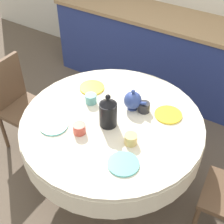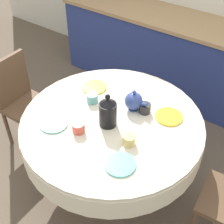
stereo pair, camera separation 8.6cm
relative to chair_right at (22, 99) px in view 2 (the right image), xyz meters
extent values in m
plane|color=brown|center=(1.03, 0.01, -0.51)|extent=(12.00, 12.00, 0.00)
cube|color=navy|center=(1.03, 1.59, -0.07)|extent=(3.20, 0.60, 0.88)
cube|color=#A37F56|center=(1.03, 1.59, 0.40)|extent=(3.24, 0.64, 0.04)
cylinder|color=brown|center=(1.03, 0.01, -0.49)|extent=(0.44, 0.44, 0.04)
cylinder|color=brown|center=(1.03, 0.01, -0.21)|extent=(0.11, 0.11, 0.52)
cylinder|color=silver|center=(1.03, 0.01, 0.15)|extent=(1.38, 1.38, 0.18)
cylinder|color=silver|center=(1.03, 0.01, 0.25)|extent=(1.37, 1.37, 0.03)
cylinder|color=brown|center=(1.79, 0.26, -0.30)|extent=(0.04, 0.04, 0.42)
cube|color=brown|center=(0.08, 0.00, -0.07)|extent=(0.40, 0.40, 0.04)
cube|color=brown|center=(-0.10, 0.00, 0.18)|extent=(0.04, 0.38, 0.46)
cylinder|color=brown|center=(0.25, 0.18, -0.30)|extent=(0.04, 0.04, 0.42)
cylinder|color=brown|center=(0.26, -0.17, -0.30)|extent=(0.04, 0.04, 0.42)
cylinder|color=brown|center=(-0.10, 0.18, -0.30)|extent=(0.04, 0.04, 0.42)
cylinder|color=brown|center=(-0.10, -0.18, -0.30)|extent=(0.04, 0.04, 0.42)
cylinder|color=#60BCB7|center=(0.71, -0.27, 0.27)|extent=(0.21, 0.21, 0.01)
cylinder|color=#CC4C3D|center=(0.91, -0.22, 0.30)|extent=(0.09, 0.09, 0.08)
cylinder|color=#60BCB7|center=(1.32, -0.31, 0.27)|extent=(0.21, 0.21, 0.01)
cylinder|color=#DBB766|center=(1.27, -0.12, 0.30)|extent=(0.09, 0.09, 0.08)
cylinder|color=yellow|center=(0.68, 0.25, 0.27)|extent=(0.21, 0.21, 0.01)
cylinder|color=#5BA39E|center=(0.78, 0.10, 0.30)|extent=(0.09, 0.09, 0.08)
cylinder|color=yellow|center=(1.37, 0.28, 0.27)|extent=(0.21, 0.21, 0.01)
cylinder|color=#28282D|center=(1.18, 0.23, 0.30)|extent=(0.09, 0.09, 0.08)
cylinder|color=black|center=(1.03, -0.04, 0.36)|extent=(0.13, 0.13, 0.19)
cone|color=black|center=(1.03, -0.04, 0.48)|extent=(0.12, 0.12, 0.04)
sphere|color=black|center=(1.03, -0.04, 0.52)|extent=(0.04, 0.04, 0.04)
cylinder|color=#33478E|center=(1.09, 0.21, 0.27)|extent=(0.08, 0.08, 0.01)
sphere|color=#33478E|center=(1.09, 0.21, 0.35)|extent=(0.14, 0.14, 0.14)
cylinder|color=#33478E|center=(1.18, 0.21, 0.35)|extent=(0.08, 0.02, 0.05)
sphere|color=#33478E|center=(1.09, 0.21, 0.43)|extent=(0.03, 0.03, 0.03)
camera|label=1|loc=(1.95, -1.43, 1.84)|focal=50.00mm
camera|label=2|loc=(2.02, -1.39, 1.84)|focal=50.00mm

